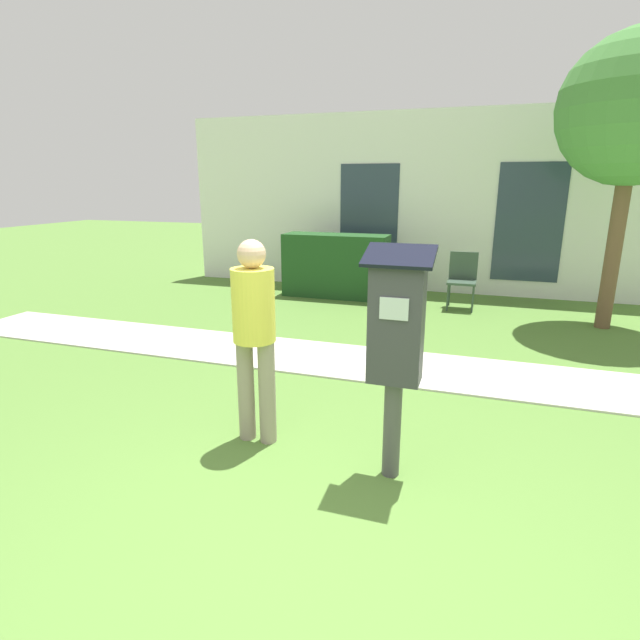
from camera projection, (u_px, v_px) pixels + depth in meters
ground_plane at (320, 549)px, 2.78m from camera, size 40.00×40.00×0.00m
sidewalk at (405, 367)px, 5.47m from camera, size 12.00×1.10×0.02m
building_facade at (447, 204)px, 8.97m from camera, size 10.00×0.26×3.20m
parking_meter at (396, 335)px, 3.23m from camera, size 0.44×0.31×1.59m
person_standing at (254, 327)px, 3.72m from camera, size 0.32×0.32×1.58m
outdoor_chair_left at (393, 273)px, 8.22m from camera, size 0.44×0.44×0.90m
outdoor_chair_middle at (462, 276)px, 7.98m from camera, size 0.44×0.44×0.90m
hedge_row at (336, 266)px, 8.80m from camera, size 1.83×0.60×1.10m
tree at (636, 110)px, 6.27m from camera, size 1.90×1.90×3.82m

